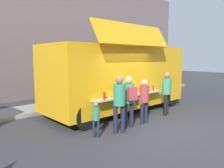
% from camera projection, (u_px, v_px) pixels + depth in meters
% --- Properties ---
extents(ground_plane, '(60.00, 60.00, 0.00)m').
position_uv_depth(ground_plane, '(154.00, 127.00, 7.33)').
color(ground_plane, '#38383D').
extents(curb_strip, '(28.00, 1.60, 0.15)m').
position_uv_depth(curb_strip, '(2.00, 115.00, 8.59)').
color(curb_strip, '#9E998E').
rests_on(curb_strip, ground).
extents(food_truck_main, '(6.60, 3.07, 3.58)m').
position_uv_depth(food_truck_main, '(119.00, 76.00, 9.39)').
color(food_truck_main, '#F1A615').
rests_on(food_truck_main, ground).
extents(trash_bin, '(0.60, 0.60, 0.89)m').
position_uv_depth(trash_bin, '(132.00, 87.00, 13.79)').
color(trash_bin, '#2F6138').
rests_on(trash_bin, ground).
extents(customer_front_ordering, '(0.53, 0.32, 1.59)m').
position_uv_depth(customer_front_ordering, '(144.00, 98.00, 7.60)').
color(customer_front_ordering, '#1D2235').
rests_on(customer_front_ordering, ground).
extents(customer_mid_with_backpack, '(0.46, 0.57, 1.73)m').
position_uv_depth(customer_mid_with_backpack, '(129.00, 97.00, 7.13)').
color(customer_mid_with_backpack, '#1C2136').
rests_on(customer_mid_with_backpack, ground).
extents(customer_rear_waiting, '(0.37, 0.37, 1.80)m').
position_uv_depth(customer_rear_waiting, '(119.00, 99.00, 6.64)').
color(customer_rear_waiting, '#1F2134').
rests_on(customer_rear_waiting, ground).
extents(customer_extra_browsing, '(0.36, 0.36, 1.76)m').
position_uv_depth(customer_extra_browsing, '(167.00, 90.00, 8.78)').
color(customer_extra_browsing, black).
rests_on(customer_extra_browsing, ground).
extents(child_near_queue, '(0.22, 0.22, 1.07)m').
position_uv_depth(child_near_queue, '(96.00, 116.00, 6.33)').
color(child_near_queue, '#1D2537').
rests_on(child_near_queue, ground).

